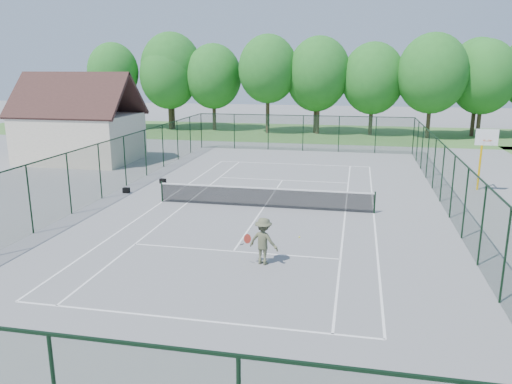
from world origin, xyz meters
TOP-DOWN VIEW (x-y plane):
  - ground at (0.00, 0.00)m, footprint 140.00×140.00m
  - grass_far at (0.00, 30.00)m, footprint 80.00×16.00m
  - court_lines at (0.00, 0.00)m, footprint 11.05×23.85m
  - tennis_net at (0.00, 0.00)m, footprint 11.08×0.08m
  - fence_enclosure at (0.00, 0.00)m, footprint 18.05×36.05m
  - utility_building at (-16.00, 10.00)m, footprint 8.60×6.27m
  - tree_line_far at (0.00, 30.00)m, footprint 39.40×6.40m
  - basketball_goal at (11.53, 5.68)m, footprint 1.20×1.43m
  - sports_bag_a at (-8.23, 1.39)m, footprint 0.39×0.25m
  - sports_bag_b at (-7.09, 4.05)m, footprint 0.42×0.30m
  - tennis_player at (1.37, -7.38)m, footprint 2.16×0.96m

SIDE VIEW (x-z plane):
  - ground at x=0.00m, z-range 0.00..0.00m
  - court_lines at x=0.00m, z-range 0.00..0.01m
  - grass_far at x=0.00m, z-range 0.00..0.01m
  - sports_bag_b at x=-7.09m, z-range 0.00..0.29m
  - sports_bag_a at x=-8.23m, z-range 0.00..0.30m
  - tennis_net at x=0.00m, z-range 0.03..1.13m
  - tennis_player at x=1.37m, z-range 0.00..1.74m
  - fence_enclosure at x=0.00m, z-range 0.05..3.07m
  - basketball_goal at x=11.53m, z-range 0.74..4.39m
  - utility_building at x=-16.00m, z-range -0.20..6.44m
  - tree_line_far at x=0.00m, z-range 1.14..10.84m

